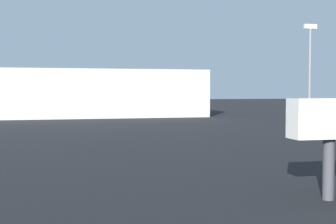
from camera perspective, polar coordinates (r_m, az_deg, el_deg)
light_mast_right at (r=89.73m, az=16.75°, el=5.05°), size 2.40×0.50×18.47m
terminal_building at (r=117.91m, az=-19.64°, el=2.11°), size 97.69×19.14×11.42m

